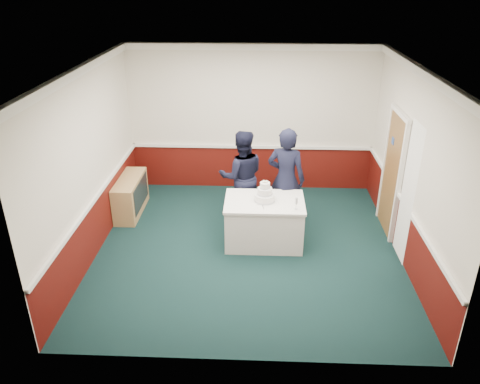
{
  "coord_description": "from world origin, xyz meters",
  "views": [
    {
      "loc": [
        0.16,
        -6.71,
        4.26
      ],
      "look_at": [
        -0.13,
        -0.1,
        1.1
      ],
      "focal_mm": 35.0,
      "sensor_mm": 36.0,
      "label": 1
    }
  ],
  "objects_px": {
    "person_man": "(242,176)",
    "person_woman": "(286,179)",
    "cake_knife": "(263,206)",
    "wedding_cake": "(265,195)",
    "champagne_flute": "(296,201)",
    "cake_table": "(264,221)",
    "sideboard": "(131,196)"
  },
  "relations": [
    {
      "from": "sideboard",
      "to": "cake_knife",
      "type": "bearing_deg",
      "value": -25.19
    },
    {
      "from": "person_woman",
      "to": "cake_table",
      "type": "bearing_deg",
      "value": 75.61
    },
    {
      "from": "cake_table",
      "to": "person_woman",
      "type": "xyz_separation_m",
      "value": [
        0.37,
        0.6,
        0.53
      ]
    },
    {
      "from": "wedding_cake",
      "to": "cake_knife",
      "type": "bearing_deg",
      "value": -98.53
    },
    {
      "from": "cake_table",
      "to": "person_woman",
      "type": "distance_m",
      "value": 0.88
    },
    {
      "from": "sideboard",
      "to": "champagne_flute",
      "type": "relative_size",
      "value": 5.85
    },
    {
      "from": "cake_knife",
      "to": "sideboard",
      "type": "bearing_deg",
      "value": 145.68
    },
    {
      "from": "cake_knife",
      "to": "champagne_flute",
      "type": "height_order",
      "value": "champagne_flute"
    },
    {
      "from": "wedding_cake",
      "to": "person_woman",
      "type": "distance_m",
      "value": 0.71
    },
    {
      "from": "person_man",
      "to": "person_woman",
      "type": "relative_size",
      "value": 0.93
    },
    {
      "from": "sideboard",
      "to": "cake_table",
      "type": "relative_size",
      "value": 0.91
    },
    {
      "from": "champagne_flute",
      "to": "person_man",
      "type": "height_order",
      "value": "person_man"
    },
    {
      "from": "champagne_flute",
      "to": "cake_knife",
      "type": "bearing_deg",
      "value": 171.42
    },
    {
      "from": "sideboard",
      "to": "person_woman",
      "type": "relative_size",
      "value": 0.65
    },
    {
      "from": "wedding_cake",
      "to": "champagne_flute",
      "type": "xyz_separation_m",
      "value": [
        0.5,
        -0.28,
        0.03
      ]
    },
    {
      "from": "person_woman",
      "to": "champagne_flute",
      "type": "bearing_deg",
      "value": 115.82
    },
    {
      "from": "person_woman",
      "to": "cake_knife",
      "type": "bearing_deg",
      "value": 80.79
    },
    {
      "from": "sideboard",
      "to": "person_man",
      "type": "bearing_deg",
      "value": -4.09
    },
    {
      "from": "person_woman",
      "to": "wedding_cake",
      "type": "bearing_deg",
      "value": 75.61
    },
    {
      "from": "wedding_cake",
      "to": "person_woman",
      "type": "height_order",
      "value": "person_woman"
    },
    {
      "from": "champagne_flute",
      "to": "person_man",
      "type": "distance_m",
      "value": 1.44
    },
    {
      "from": "sideboard",
      "to": "champagne_flute",
      "type": "height_order",
      "value": "champagne_flute"
    },
    {
      "from": "wedding_cake",
      "to": "person_man",
      "type": "height_order",
      "value": "person_man"
    },
    {
      "from": "cake_knife",
      "to": "person_man",
      "type": "xyz_separation_m",
      "value": [
        -0.38,
        1.03,
        0.07
      ]
    },
    {
      "from": "sideboard",
      "to": "champagne_flute",
      "type": "xyz_separation_m",
      "value": [
        3.04,
        -1.26,
        0.58
      ]
    },
    {
      "from": "cake_table",
      "to": "cake_knife",
      "type": "bearing_deg",
      "value": -98.53
    },
    {
      "from": "cake_knife",
      "to": "person_woman",
      "type": "distance_m",
      "value": 0.91
    },
    {
      "from": "sideboard",
      "to": "wedding_cake",
      "type": "bearing_deg",
      "value": -21.11
    },
    {
      "from": "champagne_flute",
      "to": "wedding_cake",
      "type": "bearing_deg",
      "value": 150.75
    },
    {
      "from": "champagne_flute",
      "to": "person_woman",
      "type": "distance_m",
      "value": 0.89
    },
    {
      "from": "cake_table",
      "to": "person_woman",
      "type": "height_order",
      "value": "person_woman"
    },
    {
      "from": "champagne_flute",
      "to": "cake_table",
      "type": "bearing_deg",
      "value": 150.75
    }
  ]
}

